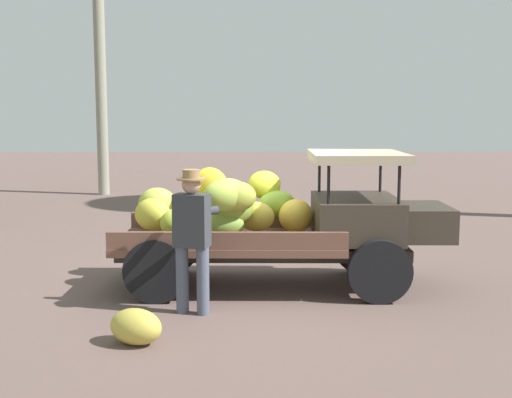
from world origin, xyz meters
TOP-DOWN VIEW (x-y plane):
  - ground_plane at (0.00, 0.00)m, footprint 60.00×60.00m
  - truck at (0.63, -0.23)m, footprint 4.52×1.87m
  - farmer at (-0.57, -1.42)m, footprint 0.54×0.50m
  - loose_banana_bunch at (-1.08, -2.46)m, footprint 0.70×0.61m

SIDE VIEW (x-z plane):
  - ground_plane at x=0.00m, z-range 0.00..0.00m
  - loose_banana_bunch at x=-1.08m, z-range 0.00..0.37m
  - truck at x=0.63m, z-range -0.01..1.83m
  - farmer at x=-0.57m, z-range 0.12..1.84m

